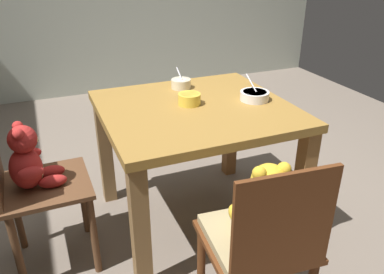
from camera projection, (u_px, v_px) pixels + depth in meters
The scene contains 7 objects.
ground_plane at pixel (195, 220), 2.34m from camera, with size 5.20×5.20×0.04m.
dining_table at pixel (196, 128), 2.07m from camera, with size 0.97×0.91×0.73m.
teddy_chair_near_front at pixel (262, 229), 1.41m from camera, with size 0.43×0.40×0.86m.
teddy_chair_near_left at pixel (30, 172), 1.78m from camera, with size 0.41×0.40×0.93m.
porridge_bowl_cream_far_center at pixel (181, 83), 2.26m from camera, with size 0.11×0.12×0.11m.
porridge_bowl_white_near_right at pixel (255, 96), 2.09m from camera, with size 0.16×0.17×0.13m.
porridge_bowl_yellow_center at pixel (189, 99), 2.02m from camera, with size 0.12×0.12×0.06m.
Camera 1 is at (-0.73, -1.74, 1.46)m, focal length 36.09 mm.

